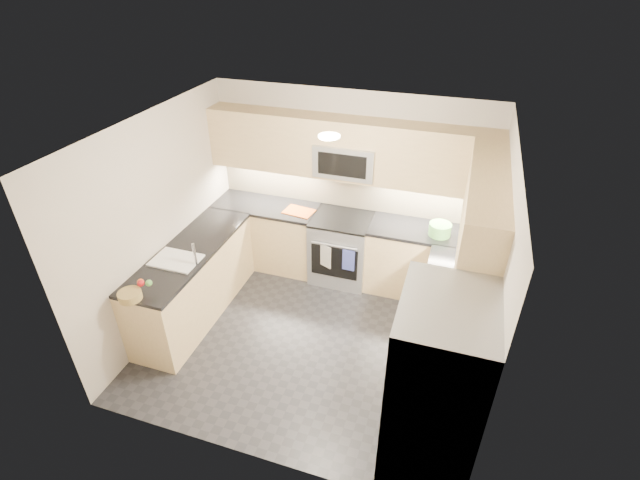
{
  "coord_description": "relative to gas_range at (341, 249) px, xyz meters",
  "views": [
    {
      "loc": [
        1.35,
        -3.8,
        3.9
      ],
      "look_at": [
        0.0,
        0.35,
        1.15
      ],
      "focal_mm": 26.0,
      "sensor_mm": 36.0,
      "label": 1
    }
  ],
  "objects": [
    {
      "name": "utensil_bowl",
      "position": [
        1.24,
        -0.04,
        0.56
      ],
      "size": [
        0.35,
        0.35,
        0.15
      ],
      "primitive_type": "cylinder",
      "rotation": [
        0.0,
        0.0,
        0.41
      ],
      "color": "#5EB34C",
      "rests_on": "countertop_back_right"
    },
    {
      "name": "floor",
      "position": [
        0.0,
        -1.28,
        -0.46
      ],
      "size": [
        3.6,
        3.2,
        0.0
      ],
      "primitive_type": "cube",
      "color": "#232328",
      "rests_on": "ground"
    },
    {
      "name": "countertop_right",
      "position": [
        1.5,
        -1.12,
        0.47
      ],
      "size": [
        0.63,
        1.7,
        0.04
      ],
      "primitive_type": "cube",
      "color": "black",
      "rests_on": "base_cab_right"
    },
    {
      "name": "oven_handle",
      "position": [
        0.0,
        -0.35,
        0.26
      ],
      "size": [
        0.6,
        0.02,
        0.02
      ],
      "primitive_type": "cylinder",
      "rotation": [
        0.0,
        1.57,
        0.0
      ],
      "color": "#B2B5BA",
      "rests_on": "gas_range"
    },
    {
      "name": "range_cooktop",
      "position": [
        0.0,
        0.0,
        0.46
      ],
      "size": [
        0.76,
        0.65,
        0.03
      ],
      "primitive_type": "cube",
      "color": "black",
      "rests_on": "gas_range"
    },
    {
      "name": "dish_towel_check",
      "position": [
        -0.1,
        -0.37,
        0.1
      ],
      "size": [
        0.16,
        0.08,
        0.32
      ],
      "primitive_type": "cube",
      "rotation": [
        0.0,
        0.0,
        -0.43
      ],
      "color": "silver",
      "rests_on": "oven_handle"
    },
    {
      "name": "oven_door_glass",
      "position": [
        0.0,
        -0.33,
        -0.01
      ],
      "size": [
        0.62,
        0.02,
        0.45
      ],
      "primitive_type": "cube",
      "color": "black",
      "rests_on": "gas_range"
    },
    {
      "name": "wall_back",
      "position": [
        0.0,
        0.32,
        0.79
      ],
      "size": [
        3.6,
        0.02,
        2.5
      ],
      "primitive_type": "cube",
      "color": "#BEB3A5",
      "rests_on": "floor"
    },
    {
      "name": "upper_cab_right",
      "position": [
        1.62,
        -1.0,
        1.37
      ],
      "size": [
        0.35,
        1.95,
        0.75
      ],
      "primitive_type": "cube",
      "color": "#DBBC84",
      "rests_on": "wall_right"
    },
    {
      "name": "fruit_basket",
      "position": [
        -1.56,
        -2.24,
        0.53
      ],
      "size": [
        0.3,
        0.3,
        0.08
      ],
      "primitive_type": "cylinder",
      "rotation": [
        0.0,
        0.0,
        0.38
      ],
      "color": "#A58A4D",
      "rests_on": "countertop_peninsula"
    },
    {
      "name": "backsplash_back",
      "position": [
        0.0,
        0.32,
        0.74
      ],
      "size": [
        3.6,
        0.01,
        0.51
      ],
      "primitive_type": "cube",
      "color": "#C4B38E",
      "rests_on": "wall_back"
    },
    {
      "name": "base_cab_right",
      "position": [
        1.5,
        -1.12,
        -0.01
      ],
      "size": [
        0.6,
        1.7,
        0.9
      ],
      "primitive_type": "cube",
      "color": "#DBBC84",
      "rests_on": "floor"
    },
    {
      "name": "fridge_handle_right",
      "position": [
        1.08,
        -2.25,
        0.49
      ],
      "size": [
        0.02,
        0.02,
        1.2
      ],
      "primitive_type": "cylinder",
      "color": "#B2B5BA",
      "rests_on": "refrigerator"
    },
    {
      "name": "faucet",
      "position": [
        -1.24,
        -1.53,
        0.62
      ],
      "size": [
        0.03,
        0.03,
        0.28
      ],
      "primitive_type": "cylinder",
      "color": "silver",
      "rests_on": "countertop_peninsula"
    },
    {
      "name": "base_cab_back_right",
      "position": [
        1.09,
        0.02,
        -0.01
      ],
      "size": [
        1.42,
        0.6,
        0.9
      ],
      "primitive_type": "cube",
      "color": "#DBBC84",
      "rests_on": "floor"
    },
    {
      "name": "wall_left",
      "position": [
        -1.8,
        -1.28,
        0.79
      ],
      "size": [
        0.02,
        3.2,
        2.5
      ],
      "primitive_type": "cube",
      "color": "#BEB3A5",
      "rests_on": "floor"
    },
    {
      "name": "fruit_apple",
      "position": [
        -1.51,
        -2.11,
        0.6
      ],
      "size": [
        0.07,
        0.07,
        0.07
      ],
      "primitive_type": "sphere",
      "color": "#AF1417",
      "rests_on": "fruit_basket"
    },
    {
      "name": "base_cab_peninsula",
      "position": [
        -1.5,
        -1.28,
        -0.01
      ],
      "size": [
        0.6,
        2.0,
        0.9
      ],
      "primitive_type": "cube",
      "color": "#DBBC84",
      "rests_on": "floor"
    },
    {
      "name": "sink_basin",
      "position": [
        -1.5,
        -1.53,
        0.42
      ],
      "size": [
        0.52,
        0.38,
        0.16
      ],
      "primitive_type": "cube",
      "color": "white",
      "rests_on": "base_cab_peninsula"
    },
    {
      "name": "refrigerator",
      "position": [
        1.45,
        -2.43,
        0.45
      ],
      "size": [
        0.7,
        0.9,
        1.8
      ],
      "primitive_type": "cube",
      "color": "#969A9D",
      "rests_on": "floor"
    },
    {
      "name": "backsplash_right",
      "position": [
        1.8,
        -0.82,
        0.74
      ],
      "size": [
        0.01,
        2.3,
        0.51
      ],
      "primitive_type": "cube",
      "color": "#C4B38E",
      "rests_on": "wall_right"
    },
    {
      "name": "gas_range",
      "position": [
        0.0,
        0.0,
        0.0
      ],
      "size": [
        0.76,
        0.65,
        0.91
      ],
      "primitive_type": "cube",
      "color": "#A1A4A9",
      "rests_on": "floor"
    },
    {
      "name": "fruit_orange",
      "position": [
        -1.52,
        -2.1,
        0.6
      ],
      "size": [
        0.07,
        0.07,
        0.07
      ],
      "primitive_type": "sphere",
      "color": "#D55917",
      "rests_on": "fruit_basket"
    },
    {
      "name": "fruit_pear",
      "position": [
        -1.43,
        -2.09,
        0.6
      ],
      "size": [
        0.07,
        0.07,
        0.07
      ],
      "primitive_type": "sphere",
      "color": "#539E43",
      "rests_on": "fruit_basket"
    },
    {
      "name": "countertop_back_left",
      "position": [
        -1.09,
        0.02,
        0.47
      ],
      "size": [
        1.42,
        0.63,
        0.04
      ],
      "primitive_type": "cube",
      "color": "black",
      "rests_on": "base_cab_back_left"
    },
    {
      "name": "wall_front",
      "position": [
        0.0,
        -2.88,
        0.79
      ],
      "size": [
        3.6,
        0.02,
        2.5
      ],
      "primitive_type": "cube",
      "color": "#BEB3A5",
      "rests_on": "floor"
    },
    {
      "name": "wall_right",
      "position": [
        1.8,
        -1.28,
        0.79
      ],
      "size": [
        0.02,
        3.2,
        2.5
      ],
      "primitive_type": "cube",
      "color": "#BEB3A5",
      "rests_on": "floor"
    },
    {
      "name": "countertop_back_right",
      "position": [
        1.09,
        0.02,
        0.47
      ],
      "size": [
        1.42,
        0.63,
        0.04
      ],
      "primitive_type": "cube",
      "color": "black",
      "rests_on": "base_cab_back_right"
    },
    {
      "name": "microwave",
      "position": [
        0.0,
        0.12,
        1.24
      ],
      "size": [
        0.76,
        0.4,
        0.4
      ],
      "primitive_type": "cube",
      "color": "#AAAEB2",
      "rests_on": "upper_cab_back"
    },
    {
      "name": "cutting_board",
      "position": [
        -0.59,
        -0.03,
        0.49
      ],
      "size": [
        0.42,
        0.32,
        0.01
      ],
      "primitive_type": "cube",
      "rotation": [
        0.0,
        0.0,
        -0.14
      ],
      "color": "#C14D12",
      "rests_on": "countertop_back_left"
    },
    {
      "name": "countertop_peninsula",
      "position": [
        -1.5,
        -1.28,
        0.47
      ],
      "size": [
        0.63,
        2.0,
        0.04
      ],
      "primitive_type": "cube",
      "color": "black",
      "rests_on": "base_cab_peninsula"
    },
    {
      "name": "base_cab_back_left",
      "position": [
        -1.09,
        0.02,
        -0.01
      ],
      "size": [
        1.42,
        0.6,
        0.9
      ],
      "primitive_type": "cube",
      "color": "#DBBC84",
      "rests_on": "floor"
    },
    {
      "name": "dish_towel_blue",
      "position": [
        0.2,
        -0.37,
        0.1
      ],
      "size": [
        0.16,
        0.02,
        0.3
      ],
      "primitive_type": "cube",
      "rotation": [
        0.0,
        0.0,
        -0.03
      ],
      "color": "#364196",
      "rests_on": "oven_handle"
    },
    {
      "name": "microwave_door",
      "position": [
        0.0,
        -0.08,
        1.24
      ],
      "size": [
        0.6,
        0.01,
        0.28
      ],
      "primitive_type": "cube",
      "color": "black",
      "rests_on": "microwave"
    },
    {
      "name": "ceiling",
      "position": [
        0.0,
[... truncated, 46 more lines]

